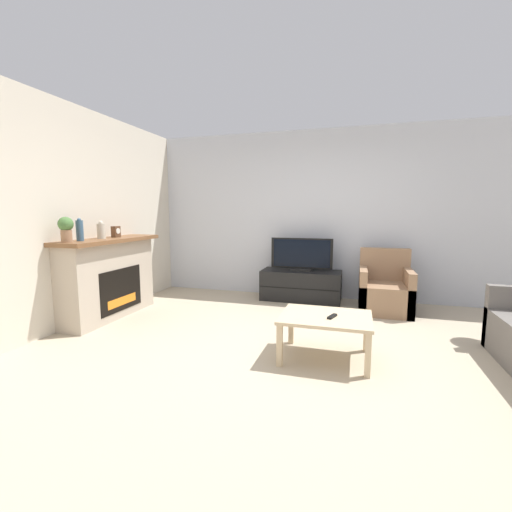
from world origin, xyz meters
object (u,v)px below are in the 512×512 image
Objects in this scene: tv_stand at (301,285)px; armchair at (385,291)px; mantel_vase_centre_left at (101,231)px; potted_plant at (66,228)px; fireplace at (109,277)px; coffee_table at (326,321)px; mantel_vase_left at (80,230)px; remote at (332,316)px; mantel_clock at (116,232)px; tv at (301,256)px.

armchair is (1.23, -0.26, 0.05)m from tv_stand.
potted_plant is (0.00, -0.55, 0.06)m from mantel_vase_centre_left.
fireplace reaches higher than tv_stand.
armchair is (3.53, 2.01, -0.94)m from potted_plant.
tv_stand is 2.21m from coffee_table.
potted_plant is (0.00, -0.20, 0.04)m from mantel_vase_left.
potted_plant reaches higher than remote.
fireplace is at bearing -145.40° from tv_stand.
mantel_vase_left is 0.20m from potted_plant.
mantel_vase_left is 1.81× the size of mantel_clock.
potted_plant is 4.17m from armchair.
tv_stand is (2.31, 1.60, -0.30)m from fireplace.
fireplace is at bearing 98.12° from mantel_vase_centre_left.
tv is (-0.00, -0.00, 0.48)m from tv_stand.
remote is at bearing -73.75° from tv.
potted_plant reaches higher than mantel_vase_left.
mantel_clock is at bearing 166.49° from coffee_table.
mantel_vase_centre_left is (0.00, 0.35, -0.02)m from mantel_vase_left.
mantel_vase_centre_left is 0.28m from mantel_clock.
fireplace is 0.64m from mantel_vase_centre_left.
armchair is 1.03× the size of coffee_table.
armchair is at bearing 18.52° from mantel_clock.
fireplace is at bearing -159.32° from armchair.
tv is at bearing 104.98° from coffee_table.
mantel_vase_left is at bearing -162.95° from remote.
mantel_vase_left is (0.02, -0.47, 0.65)m from fireplace.
mantel_vase_left reaches higher than mantel_clock.
tv_stand is 2.27m from remote.
mantel_clock is at bearing 89.95° from potted_plant.
remote is (2.93, 0.09, -0.79)m from potted_plant.
mantel_vase_left is at bearing -138.03° from tv_stand.
mantel_clock reaches higher than armchair.
mantel_clock is 0.52× the size of potted_plant.
mantel_vase_left is 0.22× the size of tv_stand.
mantel_vase_left is 0.35m from mantel_vase_centre_left.
potted_plant is 3.04m from remote.
mantel_vase_centre_left is 3.00m from coffee_table.
coffee_table is at bearing -1.24° from mantel_vase_left.
mantel_vase_left reaches higher than armchair.
fireplace is 2.94m from coffee_table.
mantel_vase_centre_left is 3.05m from remote.
tv_stand is at bearing 36.73° from mantel_vase_centre_left.
remote is (-0.60, -1.91, 0.15)m from armchair.
mantel_vase_centre_left is 0.26× the size of armchair.
mantel_clock is 0.83m from potted_plant.
tv_stand is at bearing 168.24° from armchair.
mantel_vase_centre_left is 0.27× the size of coffee_table.
remote is at bearing -107.51° from armchair.
remote is (2.93, -0.73, -0.70)m from mantel_clock.
mantel_vase_left is at bearing -138.06° from tv.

